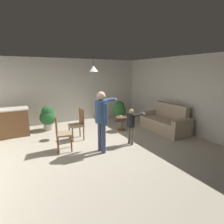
% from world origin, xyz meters
% --- Properties ---
extents(ground, '(7.68, 7.68, 0.00)m').
position_xyz_m(ground, '(0.00, 0.00, 0.00)').
color(ground, '#B2A893').
extents(wall_back, '(6.40, 0.10, 2.70)m').
position_xyz_m(wall_back, '(0.00, 3.20, 1.35)').
color(wall_back, beige).
rests_on(wall_back, ground).
extents(wall_right, '(0.10, 6.40, 2.70)m').
position_xyz_m(wall_right, '(3.20, 0.00, 1.35)').
color(wall_right, beige).
rests_on(wall_right, ground).
extents(couch_floral, '(0.87, 1.81, 1.00)m').
position_xyz_m(couch_floral, '(2.60, 0.13, 0.33)').
color(couch_floral, tan).
rests_on(couch_floral, ground).
extents(kitchen_counter, '(1.26, 0.66, 0.95)m').
position_xyz_m(kitchen_counter, '(-2.45, 2.19, 0.48)').
color(kitchen_counter, brown).
rests_on(kitchen_counter, ground).
extents(side_table_by_couch, '(0.44, 0.44, 0.52)m').
position_xyz_m(side_table_by_couch, '(1.23, 0.97, 0.33)').
color(side_table_by_couch, brown).
rests_on(side_table_by_couch, ground).
extents(person_adult, '(0.79, 0.55, 1.65)m').
position_xyz_m(person_adult, '(-0.19, -0.37, 1.03)').
color(person_adult, '#384260').
rests_on(person_adult, ground).
extents(person_child, '(0.59, 0.31, 1.09)m').
position_xyz_m(person_child, '(0.79, -0.30, 0.68)').
color(person_child, '#60564C').
rests_on(person_child, ground).
extents(dining_chair_by_counter, '(0.50, 0.50, 1.00)m').
position_xyz_m(dining_chair_by_counter, '(-1.15, 0.23, 0.55)').
color(dining_chair_by_counter, brown).
rests_on(dining_chair_by_counter, ground).
extents(dining_chair_near_wall, '(0.43, 0.43, 1.00)m').
position_xyz_m(dining_chair_near_wall, '(-0.47, 0.86, 0.55)').
color(dining_chair_near_wall, brown).
rests_on(dining_chair_near_wall, ground).
extents(potted_plant_corner, '(0.59, 0.59, 0.90)m').
position_xyz_m(potted_plant_corner, '(-1.18, 2.35, 0.50)').
color(potted_plant_corner, '#B7B2AD').
rests_on(potted_plant_corner, ground).
extents(potted_plant_by_wall, '(0.59, 0.59, 0.90)m').
position_xyz_m(potted_plant_by_wall, '(1.80, 2.11, 0.50)').
color(potted_plant_by_wall, '#4C4742').
rests_on(potted_plant_by_wall, ground).
extents(spare_remote_on_table, '(0.05, 0.13, 0.04)m').
position_xyz_m(spare_remote_on_table, '(1.22, 1.01, 0.54)').
color(spare_remote_on_table, white).
rests_on(spare_remote_on_table, side_table_by_couch).
extents(ceiling_light_pendant, '(0.32, 0.32, 0.55)m').
position_xyz_m(ceiling_light_pendant, '(0.26, 1.24, 2.25)').
color(ceiling_light_pendant, silver).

